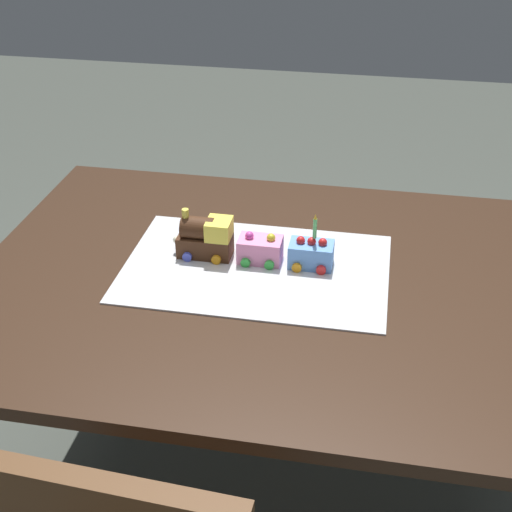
# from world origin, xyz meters

# --- Properties ---
(ground_plane) EXTENTS (8.00, 8.00, 0.00)m
(ground_plane) POSITION_xyz_m (0.00, 0.00, 0.00)
(ground_plane) COLOR #474C44
(dining_table) EXTENTS (1.40, 1.00, 0.74)m
(dining_table) POSITION_xyz_m (0.00, 0.00, 0.63)
(dining_table) COLOR #382316
(dining_table) RESTS_ON ground
(cake_board) EXTENTS (0.60, 0.40, 0.00)m
(cake_board) POSITION_xyz_m (-0.07, 0.03, 0.74)
(cake_board) COLOR silver
(cake_board) RESTS_ON dining_table
(cake_locomotive) EXTENTS (0.14, 0.08, 0.12)m
(cake_locomotive) POSITION_xyz_m (-0.19, 0.06, 0.79)
(cake_locomotive) COLOR #472816
(cake_locomotive) RESTS_ON cake_board
(cake_car_tanker_bubblegum) EXTENTS (0.10, 0.08, 0.07)m
(cake_car_tanker_bubblegum) POSITION_xyz_m (-0.06, 0.06, 0.77)
(cake_car_tanker_bubblegum) COLOR pink
(cake_car_tanker_bubblegum) RESTS_ON cake_board
(cake_car_gondola_sky_blue) EXTENTS (0.10, 0.08, 0.07)m
(cake_car_gondola_sky_blue) POSITION_xyz_m (0.05, 0.06, 0.77)
(cake_car_gondola_sky_blue) COLOR #669EEA
(cake_car_gondola_sky_blue) RESTS_ON cake_board
(birthday_candle) EXTENTS (0.01, 0.01, 0.06)m
(birthday_candle) POSITION_xyz_m (0.06, 0.06, 0.84)
(birthday_candle) COLOR #66D872
(birthday_candle) RESTS_ON cake_car_gondola_sky_blue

